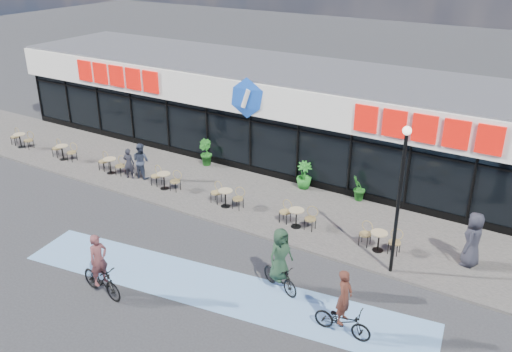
{
  "coord_description": "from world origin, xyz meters",
  "views": [
    {
      "loc": [
        12.71,
        -13.24,
        10.5
      ],
      "look_at": [
        2.45,
        3.5,
        1.74
      ],
      "focal_mm": 38.0,
      "sensor_mm": 36.0,
      "label": 1
    }
  ],
  "objects_px": {
    "patron_left": "(129,163)",
    "cyclist_a": "(343,314)",
    "patron_right": "(141,161)",
    "cyclist_b": "(280,265)",
    "bistro_set_0": "(21,139)",
    "potted_plant_mid": "(304,175)",
    "potted_plant_left": "(205,152)",
    "lamp_post": "(400,189)",
    "pedestrian_a": "(473,239)",
    "potted_plant_right": "(359,188)"
  },
  "relations": [
    {
      "from": "potted_plant_right",
      "to": "patron_right",
      "type": "distance_m",
      "value": 9.99
    },
    {
      "from": "lamp_post",
      "to": "cyclist_b",
      "type": "xyz_separation_m",
      "value": [
        -2.75,
        -2.77,
        -2.21
      ]
    },
    {
      "from": "lamp_post",
      "to": "cyclist_a",
      "type": "distance_m",
      "value": 4.44
    },
    {
      "from": "potted_plant_mid",
      "to": "potted_plant_right",
      "type": "xyz_separation_m",
      "value": [
        2.55,
        0.07,
        -0.05
      ]
    },
    {
      "from": "potted_plant_right",
      "to": "patron_left",
      "type": "xyz_separation_m",
      "value": [
        -9.98,
        -3.34,
        0.17
      ]
    },
    {
      "from": "bistro_set_0",
      "to": "pedestrian_a",
      "type": "relative_size",
      "value": 0.78
    },
    {
      "from": "potted_plant_mid",
      "to": "cyclist_a",
      "type": "distance_m",
      "value": 9.65
    },
    {
      "from": "bistro_set_0",
      "to": "potted_plant_mid",
      "type": "xyz_separation_m",
      "value": [
        15.24,
        3.25,
        0.16
      ]
    },
    {
      "from": "bistro_set_0",
      "to": "potted_plant_mid",
      "type": "height_order",
      "value": "potted_plant_mid"
    },
    {
      "from": "potted_plant_right",
      "to": "potted_plant_left",
      "type": "bearing_deg",
      "value": -178.66
    },
    {
      "from": "patron_left",
      "to": "cyclist_b",
      "type": "bearing_deg",
      "value": 142.59
    },
    {
      "from": "bistro_set_0",
      "to": "potted_plant_mid",
      "type": "bearing_deg",
      "value": 12.04
    },
    {
      "from": "bistro_set_0",
      "to": "potted_plant_mid",
      "type": "distance_m",
      "value": 15.58
    },
    {
      "from": "bistro_set_0",
      "to": "lamp_post",
      "type": "bearing_deg",
      "value": -3.08
    },
    {
      "from": "potted_plant_left",
      "to": "patron_left",
      "type": "distance_m",
      "value": 3.77
    },
    {
      "from": "bistro_set_0",
      "to": "patron_right",
      "type": "distance_m",
      "value": 8.28
    },
    {
      "from": "cyclist_b",
      "to": "cyclist_a",
      "type": "bearing_deg",
      "value": -19.78
    },
    {
      "from": "bistro_set_0",
      "to": "patron_left",
      "type": "distance_m",
      "value": 7.82
    },
    {
      "from": "lamp_post",
      "to": "potted_plant_mid",
      "type": "distance_m",
      "value": 7.44
    },
    {
      "from": "patron_right",
      "to": "potted_plant_right",
      "type": "bearing_deg",
      "value": -162.17
    },
    {
      "from": "patron_left",
      "to": "pedestrian_a",
      "type": "xyz_separation_m",
      "value": [
        15.1,
        0.7,
        0.25
      ]
    },
    {
      "from": "bistro_set_0",
      "to": "potted_plant_right",
      "type": "distance_m",
      "value": 18.1
    },
    {
      "from": "lamp_post",
      "to": "cyclist_b",
      "type": "height_order",
      "value": "lamp_post"
    },
    {
      "from": "potted_plant_right",
      "to": "cyclist_b",
      "type": "distance_m",
      "value": 7.21
    },
    {
      "from": "potted_plant_right",
      "to": "pedestrian_a",
      "type": "height_order",
      "value": "pedestrian_a"
    },
    {
      "from": "patron_right",
      "to": "cyclist_a",
      "type": "bearing_deg",
      "value": 157.71
    },
    {
      "from": "bistro_set_0",
      "to": "potted_plant_left",
      "type": "distance_m",
      "value": 10.36
    },
    {
      "from": "patron_right",
      "to": "cyclist_a",
      "type": "height_order",
      "value": "cyclist_a"
    },
    {
      "from": "patron_right",
      "to": "pedestrian_a",
      "type": "height_order",
      "value": "pedestrian_a"
    },
    {
      "from": "lamp_post",
      "to": "patron_left",
      "type": "height_order",
      "value": "lamp_post"
    },
    {
      "from": "patron_left",
      "to": "pedestrian_a",
      "type": "distance_m",
      "value": 15.11
    },
    {
      "from": "cyclist_a",
      "to": "potted_plant_mid",
      "type": "bearing_deg",
      "value": 123.39
    },
    {
      "from": "potted_plant_mid",
      "to": "potted_plant_right",
      "type": "height_order",
      "value": "potted_plant_mid"
    },
    {
      "from": "pedestrian_a",
      "to": "cyclist_b",
      "type": "relative_size",
      "value": 0.89
    },
    {
      "from": "potted_plant_mid",
      "to": "patron_right",
      "type": "bearing_deg",
      "value": -157.14
    },
    {
      "from": "bistro_set_0",
      "to": "potted_plant_right",
      "type": "height_order",
      "value": "potted_plant_right"
    },
    {
      "from": "potted_plant_left",
      "to": "lamp_post",
      "type": "bearing_deg",
      "value": -21.36
    },
    {
      "from": "patron_right",
      "to": "lamp_post",
      "type": "bearing_deg",
      "value": 173.79
    },
    {
      "from": "potted_plant_mid",
      "to": "patron_left",
      "type": "distance_m",
      "value": 8.11
    },
    {
      "from": "patron_left",
      "to": "pedestrian_a",
      "type": "height_order",
      "value": "pedestrian_a"
    },
    {
      "from": "cyclist_a",
      "to": "potted_plant_right",
      "type": "bearing_deg",
      "value": 108.76
    },
    {
      "from": "bistro_set_0",
      "to": "potted_plant_mid",
      "type": "relative_size",
      "value": 1.25
    },
    {
      "from": "bistro_set_0",
      "to": "patron_right",
      "type": "relative_size",
      "value": 0.91
    },
    {
      "from": "patron_left",
      "to": "patron_right",
      "type": "bearing_deg",
      "value": -160.21
    },
    {
      "from": "potted_plant_mid",
      "to": "cyclist_b",
      "type": "bearing_deg",
      "value": -68.91
    },
    {
      "from": "patron_right",
      "to": "pedestrian_a",
      "type": "relative_size",
      "value": 0.86
    },
    {
      "from": "patron_left",
      "to": "cyclist_a",
      "type": "relative_size",
      "value": 0.69
    },
    {
      "from": "potted_plant_right",
      "to": "patron_left",
      "type": "bearing_deg",
      "value": -161.5
    },
    {
      "from": "patron_right",
      "to": "cyclist_b",
      "type": "xyz_separation_m",
      "value": [
        9.73,
        -4.19,
        0.0
      ]
    },
    {
      "from": "bistro_set_0",
      "to": "potted_plant_right",
      "type": "relative_size",
      "value": 1.36
    }
  ]
}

